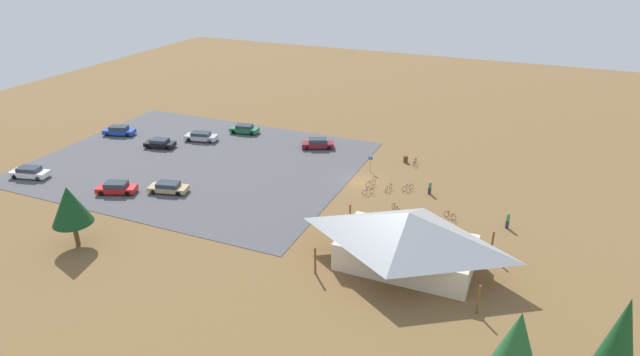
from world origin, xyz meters
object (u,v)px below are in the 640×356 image
car_silver_far_end (201,136)px  car_black_second_row (160,143)px  trash_bin (406,159)px  bicycle_red_near_porch (450,215)px  bicycle_purple_lone_west (415,162)px  lot_sign (370,162)px  visitor_crossing_yard (508,220)px  bicycle_black_near_sign (396,209)px  pine_mideast (621,336)px  car_tan_back_corner (168,187)px  pine_far_west (516,348)px  bicycle_orange_by_bin (371,183)px  pine_center (70,205)px  visitor_near_lot (430,187)px  bicycle_yellow_lone_east (389,188)px  car_maroon_near_entry (318,144)px  bicycle_silver_trailside (368,192)px  car_red_mid_lot (117,188)px  bike_pavilion (407,236)px  car_green_by_curb (244,129)px  bicycle_teal_yard_front (408,188)px  car_white_front_row (30,172)px  car_blue_aisle_side (119,131)px

car_silver_far_end → car_black_second_row: size_ratio=1.09×
trash_bin → bicycle_red_near_porch: (-8.50, 13.56, -0.08)m
bicycle_purple_lone_west → trash_bin: bearing=-17.1°
lot_sign → visitor_crossing_yard: 19.72m
bicycle_black_near_sign → car_black_second_row: car_black_second_row is taller
pine_mideast → car_tan_back_corner: pine_mideast is taller
pine_far_west → bicycle_orange_by_bin: (18.58, -28.24, -4.18)m
pine_center → visitor_crossing_yard: bearing=-152.5°
pine_far_west → pine_mideast: bearing=-151.5°
pine_far_west → visitor_near_lot: size_ratio=4.41×
bicycle_yellow_lone_east → bicycle_purple_lone_west: bearing=-96.4°
bicycle_red_near_porch → pine_center: bearing=31.1°
bicycle_orange_by_bin → car_black_second_row: (32.25, -0.53, 0.31)m
bicycle_orange_by_bin → car_maroon_near_entry: (11.05, -9.21, 0.38)m
car_silver_far_end → car_maroon_near_entry: 17.77m
bicycle_silver_trailside → car_red_mid_lot: bearing=22.5°
visitor_crossing_yard → bicycle_orange_by_bin: bearing=-14.0°
bike_pavilion → car_tan_back_corner: size_ratio=2.99×
bike_pavilion → bicycle_red_near_porch: bike_pavilion is taller
pine_far_west → visitor_crossing_yard: bearing=-84.8°
car_silver_far_end → car_red_mid_lot: size_ratio=1.02×
pine_far_west → car_red_mid_lot: bearing=-17.6°
car_green_by_curb → car_maroon_near_entry: bearing=173.4°
bicycle_black_near_sign → bicycle_yellow_lone_east: bearing=-64.8°
bicycle_purple_lone_west → bicycle_yellow_lone_east: bearing=83.6°
lot_sign → visitor_near_lot: size_ratio=1.32×
trash_bin → car_maroon_near_entry: size_ratio=0.18×
pine_center → pine_mideast: size_ratio=0.81×
trash_bin → visitor_near_lot: bearing=121.4°
trash_bin → bicycle_teal_yard_front: size_ratio=0.63×
bicycle_purple_lone_west → visitor_crossing_yard: size_ratio=0.98×
pine_far_west → car_white_front_row: (59.24, -13.71, -3.82)m
bicycle_red_near_porch → car_tan_back_corner: 32.95m
lot_sign → car_red_mid_lot: bearing=34.8°
car_white_front_row → visitor_crossing_yard: size_ratio=2.83×
pine_mideast → car_blue_aisle_side: 71.62m
car_tan_back_corner → car_red_mid_lot: (5.55, 2.59, 0.05)m
car_red_mid_lot → visitor_crossing_yard: size_ratio=2.75×
visitor_crossing_yard → car_blue_aisle_side: bearing=-6.4°
bicycle_orange_by_bin → visitor_crossing_yard: 16.91m
pine_mideast → visitor_crossing_yard: size_ratio=4.41×
bicycle_silver_trailside → trash_bin: bearing=-97.8°
bike_pavilion → pine_mideast: pine_mideast is taller
bicycle_orange_by_bin → bicycle_purple_lone_west: (-3.38, -8.73, 0.01)m
car_green_by_curb → bicycle_orange_by_bin: bearing=156.0°
car_black_second_row → car_white_front_row: bearing=60.8°
lot_sign → car_white_front_row: size_ratio=0.43×
car_blue_aisle_side → car_green_by_curb: bearing=-154.3°
bike_pavilion → car_maroon_near_entry: bike_pavilion is taller
bicycle_yellow_lone_east → pine_mideast: bearing=132.1°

